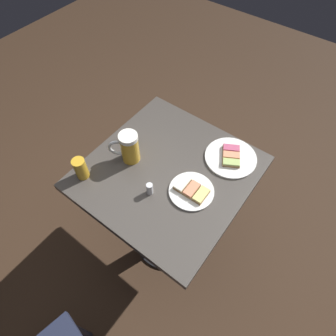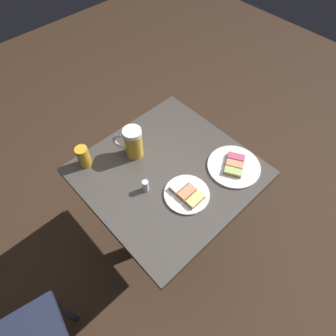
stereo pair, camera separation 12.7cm
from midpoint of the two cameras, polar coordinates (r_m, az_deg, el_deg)
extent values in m
plane|color=#382619|center=(1.98, -1.89, -13.65)|extent=(6.00, 6.00, 0.00)
cylinder|color=black|center=(1.97, -1.90, -13.57)|extent=(0.44, 0.44, 0.01)
cylinder|color=black|center=(1.63, -2.26, -8.57)|extent=(0.09, 0.09, 0.74)
cube|color=#423D38|center=(1.31, -2.79, -1.16)|extent=(0.70, 0.72, 0.04)
cylinder|color=white|center=(1.23, 1.71, -4.82)|extent=(0.19, 0.19, 0.01)
cube|color=#9E7547|center=(1.20, 3.56, -5.68)|extent=(0.04, 0.08, 0.01)
cube|color=#EFE07A|center=(1.20, 3.59, -5.45)|extent=(0.04, 0.08, 0.01)
cube|color=#9E7547|center=(1.22, 1.72, -4.56)|extent=(0.04, 0.08, 0.01)
cube|color=#EA8E66|center=(1.21, 1.73, -4.31)|extent=(0.04, 0.08, 0.01)
cube|color=#9E7547|center=(1.23, -0.08, -3.45)|extent=(0.04, 0.08, 0.01)
cube|color=white|center=(1.22, -0.08, -3.20)|extent=(0.04, 0.08, 0.01)
cylinder|color=white|center=(1.35, 9.71, 1.87)|extent=(0.24, 0.24, 0.01)
cube|color=#9E7547|center=(1.31, 9.71, 0.72)|extent=(0.09, 0.07, 0.01)
cube|color=#ADC66B|center=(1.30, 9.77, 0.98)|extent=(0.08, 0.07, 0.01)
cube|color=#9E7547|center=(1.34, 9.78, 2.16)|extent=(0.09, 0.07, 0.01)
cube|color=#EA8E66|center=(1.33, 9.84, 2.42)|extent=(0.08, 0.07, 0.01)
cube|color=#9E7547|center=(1.36, 9.84, 3.54)|extent=(0.09, 0.07, 0.01)
cube|color=#BC4C70|center=(1.36, 9.90, 3.81)|extent=(0.08, 0.07, 0.01)
cylinder|color=gold|center=(1.30, -10.35, 3.56)|extent=(0.08, 0.08, 0.14)
cylinder|color=white|center=(1.24, -10.89, 5.83)|extent=(0.08, 0.08, 0.02)
torus|color=silver|center=(1.31, -12.70, 3.75)|extent=(0.08, 0.06, 0.09)
cylinder|color=gold|center=(1.31, -19.64, -0.27)|extent=(0.06, 0.06, 0.11)
cylinder|color=silver|center=(1.21, -6.67, -4.34)|extent=(0.03, 0.03, 0.06)
cylinder|color=#1E2338|center=(1.68, -19.55, -28.26)|extent=(0.03, 0.03, 0.47)
camera|label=1|loc=(0.06, -92.87, -4.01)|focal=30.70mm
camera|label=2|loc=(0.06, 87.13, 4.01)|focal=30.70mm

